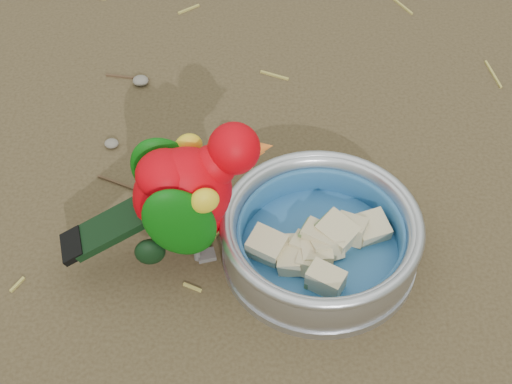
# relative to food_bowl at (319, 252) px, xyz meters

# --- Properties ---
(ground) EXTENTS (60.00, 60.00, 0.00)m
(ground) POSITION_rel_food_bowl_xyz_m (-0.01, 0.06, -0.01)
(ground) COLOR #483A24
(food_bowl) EXTENTS (0.21, 0.21, 0.02)m
(food_bowl) POSITION_rel_food_bowl_xyz_m (0.00, 0.00, 0.00)
(food_bowl) COLOR #B2B2BA
(food_bowl) RESTS_ON ground
(bowl_wall) EXTENTS (0.21, 0.21, 0.04)m
(bowl_wall) POSITION_rel_food_bowl_xyz_m (0.00, 0.00, 0.03)
(bowl_wall) COLOR #B2B2BA
(bowl_wall) RESTS_ON food_bowl
(fruit_wedges) EXTENTS (0.13, 0.13, 0.03)m
(fruit_wedges) POSITION_rel_food_bowl_xyz_m (0.00, 0.00, 0.02)
(fruit_wedges) COLOR #C6B485
(fruit_wedges) RESTS_ON food_bowl
(lory_parrot) EXTENTS (0.23, 0.15, 0.17)m
(lory_parrot) POSITION_rel_food_bowl_xyz_m (-0.14, 0.00, 0.08)
(lory_parrot) COLOR #C70009
(lory_parrot) RESTS_ON ground
(ground_debris) EXTENTS (0.90, 0.80, 0.01)m
(ground_debris) POSITION_rel_food_bowl_xyz_m (-0.06, 0.16, -0.01)
(ground_debris) COLOR #A99844
(ground_debris) RESTS_ON ground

